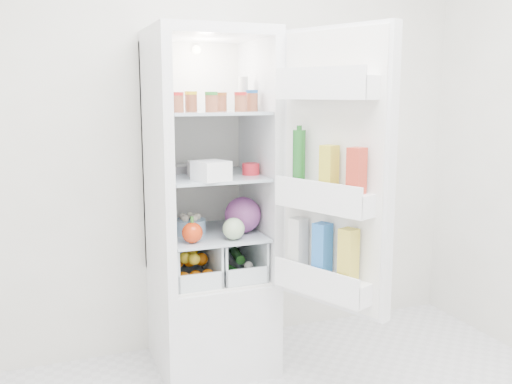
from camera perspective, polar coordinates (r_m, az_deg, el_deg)
name	(u,v)px	position (r m, az deg, el deg)	size (l,w,h in m)	color
room_walls	(370,58)	(1.96, 11.37, 13.02)	(3.02, 3.02, 2.61)	silver
refrigerator	(208,244)	(3.13, -4.80, -5.24)	(0.60, 0.60, 1.80)	white
shelf_low	(211,234)	(3.05, -4.49, -4.17)	(0.49, 0.53, 0.01)	#A9B7C6
shelf_mid	(211,176)	(2.99, -4.56, 1.61)	(0.49, 0.53, 0.01)	#A9B7C6
shelf_top	(210,112)	(2.96, -4.65, 7.94)	(0.49, 0.53, 0.01)	#A9B7C6
crisper_left	(189,260)	(3.05, -6.67, -6.72)	(0.23, 0.46, 0.22)	silver
crisper_right	(233,255)	(3.12, -2.28, -6.30)	(0.23, 0.46, 0.22)	silver
condiment_jars	(216,103)	(2.85, -4.02, 8.88)	(0.46, 0.16, 0.08)	#B21919
squeeze_bottle	(243,94)	(3.02, -1.28, 9.80)	(0.05, 0.05, 0.17)	silver
tub_white	(211,171)	(2.78, -4.51, 2.14)	(0.15, 0.15, 0.10)	white
tub_cream	(202,169)	(2.93, -5.45, 2.33)	(0.13, 0.13, 0.08)	silver
tin_red	(251,169)	(2.97, -0.53, 2.32)	(0.09, 0.09, 0.06)	red
foil_tray	(177,169)	(3.06, -7.94, 2.27)	(0.17, 0.12, 0.04)	silver
red_cabbage	(243,215)	(3.01, -1.34, -2.30)	(0.19, 0.19, 0.19)	#591E51
bell_pepper	(192,233)	(2.83, -6.39, -4.07)	(0.10, 0.10, 0.10)	red
mushroom_bowl	(190,227)	(3.02, -6.60, -3.46)	(0.16, 0.16, 0.08)	#92B8DA
salad_bag	(234,229)	(2.88, -2.25, -3.70)	(0.11, 0.11, 0.11)	#A0BE8E
citrus_pile	(192,266)	(3.01, -6.42, -7.32)	(0.20, 0.24, 0.16)	orange
veg_pile	(234,263)	(3.13, -2.18, -7.13)	(0.16, 0.30, 0.10)	#1B511B
fridge_door	(332,178)	(2.64, 7.62, 1.39)	(0.37, 0.58, 1.30)	white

